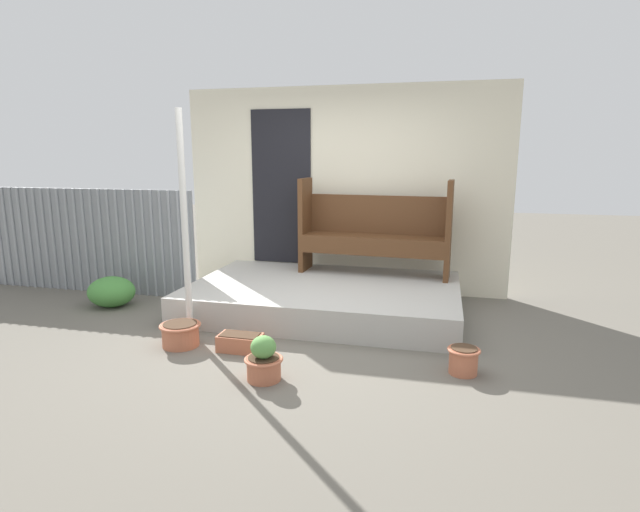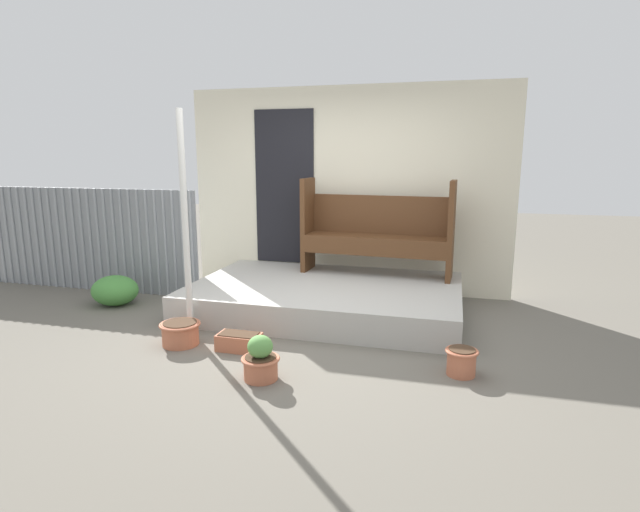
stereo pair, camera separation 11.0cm
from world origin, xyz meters
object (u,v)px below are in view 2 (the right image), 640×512
at_px(support_post, 185,225).
at_px(flower_pot_right, 461,361).
at_px(flower_pot_left, 180,332).
at_px(bench, 377,228).
at_px(shrub_by_fence, 115,290).
at_px(flower_pot_middle, 261,360).
at_px(planter_box_rect, 239,342).

bearing_deg(support_post, flower_pot_right, -6.60).
bearing_deg(flower_pot_left, bench, 52.64).
distance_m(flower_pot_left, shrub_by_fence, 1.69).
distance_m(flower_pot_middle, shrub_by_fence, 2.80).
height_order(bench, flower_pot_left, bench).
height_order(support_post, flower_pot_left, support_post).
relative_size(bench, flower_pot_middle, 5.03).
relative_size(support_post, shrub_by_fence, 3.95).
height_order(support_post, bench, support_post).
relative_size(support_post, flower_pot_right, 8.15).
relative_size(bench, planter_box_rect, 4.66).
height_order(support_post, planter_box_rect, support_post).
bearing_deg(support_post, flower_pot_left, -77.75).
distance_m(bench, flower_pot_left, 2.63).
height_order(planter_box_rect, shrub_by_fence, shrub_by_fence).
height_order(flower_pot_left, flower_pot_right, flower_pot_right).
bearing_deg(flower_pot_middle, planter_box_rect, 128.97).
distance_m(flower_pot_left, flower_pot_middle, 1.12).
xyz_separation_m(bench, flower_pot_middle, (-0.52, -2.49, -0.73)).
bearing_deg(shrub_by_fence, bench, 19.96).
relative_size(bench, flower_pot_right, 6.86).
bearing_deg(planter_box_rect, flower_pot_right, -0.64).
xyz_separation_m(flower_pot_middle, planter_box_rect, (-0.42, 0.52, -0.08)).
distance_m(bench, flower_pot_middle, 2.65).
bearing_deg(flower_pot_middle, support_post, 143.30).
distance_m(bench, flower_pot_right, 2.37).
bearing_deg(flower_pot_left, planter_box_rect, 2.25).
distance_m(support_post, flower_pot_right, 2.79).
relative_size(flower_pot_middle, flower_pot_right, 1.36).
bearing_deg(support_post, planter_box_rect, -23.28).
bearing_deg(planter_box_rect, support_post, 156.72).
xyz_separation_m(flower_pot_middle, shrub_by_fence, (-2.41, 1.42, 0.02)).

